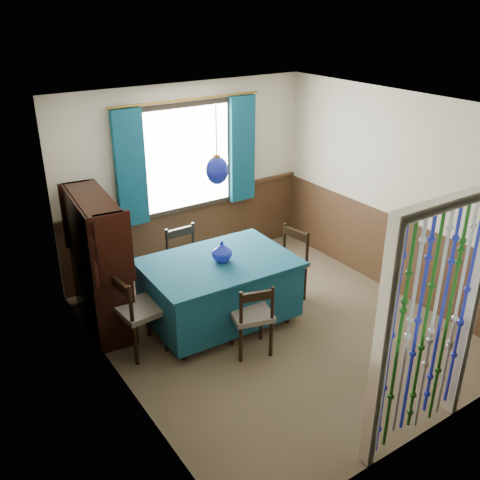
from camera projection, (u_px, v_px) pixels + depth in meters
floor at (275, 328)px, 6.12m from camera, size 4.00×4.00×0.00m
ceiling at (282, 107)px, 5.08m from camera, size 4.00×4.00×0.00m
wall_back at (187, 179)px, 7.11m from camera, size 3.60×0.00×3.60m
wall_front at (438, 314)px, 4.09m from camera, size 3.60×0.00×3.60m
wall_left at (116, 273)px, 4.69m from camera, size 0.00×4.00×4.00m
wall_right at (396, 196)px, 6.51m from camera, size 0.00×4.00×4.00m
wainscot_back at (190, 231)px, 7.41m from camera, size 3.60×0.00×3.60m
wainscot_front at (422, 390)px, 4.41m from camera, size 3.60×0.00×3.60m
wainscot_left at (125, 343)px, 5.01m from camera, size 0.00×4.00×4.00m
wainscot_right at (388, 251)px, 6.81m from camera, size 0.00×4.00×4.00m
window at (188, 158)px, 6.95m from camera, size 1.32×0.12×1.42m
doorway at (428, 332)px, 4.22m from camera, size 1.16×0.12×2.18m
dining_table at (219, 288)px, 6.05m from camera, size 1.68×1.19×0.79m
chair_near at (252, 316)px, 5.54m from camera, size 0.51×0.49×0.83m
chair_far at (187, 261)px, 6.60m from camera, size 0.45×0.43×0.90m
chair_left at (137, 311)px, 5.54m from camera, size 0.47×0.49×0.92m
chair_right at (286, 263)px, 6.54m from camera, size 0.50×0.52×0.91m
sideboard at (100, 281)px, 6.00m from camera, size 0.53×1.23×1.56m
pendant_lamp at (217, 170)px, 5.48m from camera, size 0.23×0.23×0.81m
vase_table at (222, 252)px, 5.87m from camera, size 0.26×0.26×0.22m
bowl_shelf at (109, 244)px, 5.60m from camera, size 0.27×0.27×0.05m
vase_sideboard at (94, 245)px, 6.09m from camera, size 0.25×0.25×0.20m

